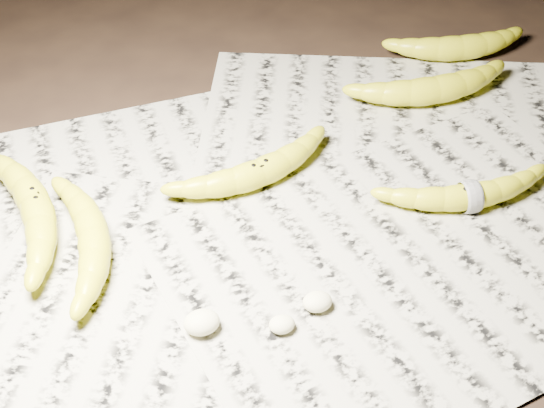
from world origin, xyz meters
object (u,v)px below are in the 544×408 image
object	(u,v)px
banana_left_a	(34,203)
banana_taped	(470,194)
banana_upper_b	(460,46)
banana_center	(259,170)
banana_upper_a	(435,88)
banana_left_b	(93,235)

from	to	relation	value
banana_left_a	banana_taped	world-z (taller)	banana_left_a
banana_left_a	banana_upper_b	distance (m)	0.67
banana_center	banana_upper_b	bearing A→B (deg)	12.83
banana_left_a	banana_upper_a	size ratio (longest dim) A/B	1.06
banana_left_a	banana_taped	bearing A→B (deg)	-114.78
banana_taped	banana_upper_a	distance (m)	0.22
banana_left_a	banana_upper_a	distance (m)	0.56
banana_upper_b	banana_center	bearing A→B (deg)	-145.27
banana_center	banana_upper_a	distance (m)	0.31
banana_left_a	banana_upper_a	world-z (taller)	banana_upper_a
banana_left_a	banana_taped	xyz separation A→B (m)	(0.50, -0.12, -0.00)
banana_left_b	banana_upper_a	size ratio (longest dim) A/B	0.91
banana_taped	banana_upper_b	xyz separation A→B (m)	(0.14, 0.31, 0.00)
banana_taped	banana_upper_a	bearing A→B (deg)	79.88
banana_left_b	banana_taped	size ratio (longest dim) A/B	0.98
banana_center	banana_upper_a	world-z (taller)	banana_upper_a
banana_center	banana_taped	size ratio (longest dim) A/B	1.02
banana_left_b	banana_taped	world-z (taller)	banana_left_b
banana_center	banana_upper_b	xyz separation A→B (m)	(0.37, 0.20, 0.00)
banana_left_a	banana_taped	size ratio (longest dim) A/B	1.14
banana_taped	banana_left_b	bearing A→B (deg)	177.31
banana_upper_b	banana_upper_a	bearing A→B (deg)	-125.73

